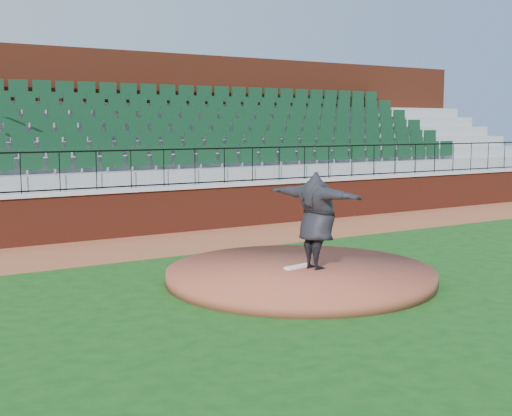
# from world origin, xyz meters

# --- Properties ---
(ground) EXTENTS (90.00, 90.00, 0.00)m
(ground) POSITION_xyz_m (0.00, 0.00, 0.00)
(ground) COLOR #134213
(ground) RESTS_ON ground
(warning_track) EXTENTS (34.00, 3.20, 0.01)m
(warning_track) POSITION_xyz_m (0.00, 5.40, 0.01)
(warning_track) COLOR brown
(warning_track) RESTS_ON ground
(field_wall) EXTENTS (34.00, 0.35, 1.20)m
(field_wall) POSITION_xyz_m (0.00, 7.00, 0.60)
(field_wall) COLOR maroon
(field_wall) RESTS_ON ground
(wall_cap) EXTENTS (34.00, 0.45, 0.10)m
(wall_cap) POSITION_xyz_m (0.00, 7.00, 1.25)
(wall_cap) COLOR #B7B7B7
(wall_cap) RESTS_ON field_wall
(wall_railing) EXTENTS (34.00, 0.05, 1.00)m
(wall_railing) POSITION_xyz_m (0.00, 7.00, 1.80)
(wall_railing) COLOR black
(wall_railing) RESTS_ON wall_cap
(seating_stands) EXTENTS (34.00, 5.10, 4.60)m
(seating_stands) POSITION_xyz_m (0.00, 9.72, 2.30)
(seating_stands) COLOR gray
(seating_stands) RESTS_ON ground
(concourse_wall) EXTENTS (34.00, 0.50, 5.50)m
(concourse_wall) POSITION_xyz_m (0.00, 12.52, 2.75)
(concourse_wall) COLOR maroon
(concourse_wall) RESTS_ON ground
(pitchers_mound) EXTENTS (5.10, 5.10, 0.25)m
(pitchers_mound) POSITION_xyz_m (0.23, 0.28, 0.12)
(pitchers_mound) COLOR brown
(pitchers_mound) RESTS_ON ground
(pitching_rubber) EXTENTS (0.64, 0.25, 0.04)m
(pitching_rubber) POSITION_xyz_m (0.25, 0.37, 0.27)
(pitching_rubber) COLOR white
(pitching_rubber) RESTS_ON pitchers_mound
(pitcher) EXTENTS (1.03, 2.34, 1.85)m
(pitcher) POSITION_xyz_m (0.48, 0.12, 1.17)
(pitcher) COLOR black
(pitcher) RESTS_ON pitchers_mound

